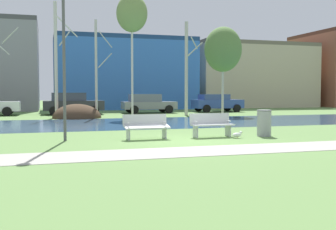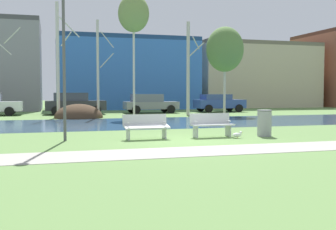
{
  "view_description": "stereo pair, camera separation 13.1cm",
  "coord_description": "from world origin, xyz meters",
  "px_view_note": "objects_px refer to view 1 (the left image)",
  "views": [
    {
      "loc": [
        -4.6,
        -12.92,
        1.66
      ],
      "look_at": [
        -0.36,
        1.29,
        0.82
      ],
      "focal_mm": 43.66,
      "sensor_mm": 36.0,
      "label": 1
    },
    {
      "loc": [
        -4.48,
        -12.95,
        1.66
      ],
      "look_at": [
        -0.36,
        1.29,
        0.82
      ],
      "focal_mm": 43.66,
      "sensor_mm": 36.0,
      "label": 2
    }
  ],
  "objects_px": {
    "bench_left": "(146,126)",
    "parked_sedan_second_dark": "(72,103)",
    "streetlamp": "(63,21)",
    "seagull": "(237,135)",
    "trash_bin": "(264,123)",
    "parked_hatch_third_grey": "(148,103)",
    "bench_right": "(212,124)",
    "parked_wagon_fourth_blue": "(217,102)"
  },
  "relations": [
    {
      "from": "streetlamp",
      "to": "parked_hatch_third_grey",
      "type": "bearing_deg",
      "value": 67.47
    },
    {
      "from": "parked_wagon_fourth_blue",
      "to": "streetlamp",
      "type": "bearing_deg",
      "value": -127.04
    },
    {
      "from": "trash_bin",
      "to": "parked_sedan_second_dark",
      "type": "distance_m",
      "value": 18.36
    },
    {
      "from": "streetlamp",
      "to": "parked_sedan_second_dark",
      "type": "relative_size",
      "value": 1.41
    },
    {
      "from": "bench_right",
      "to": "parked_hatch_third_grey",
      "type": "relative_size",
      "value": 0.39
    },
    {
      "from": "bench_left",
      "to": "parked_sedan_second_dark",
      "type": "distance_m",
      "value": 17.1
    },
    {
      "from": "bench_right",
      "to": "seagull",
      "type": "bearing_deg",
      "value": -40.93
    },
    {
      "from": "seagull",
      "to": "parked_sedan_second_dark",
      "type": "bearing_deg",
      "value": 105.0
    },
    {
      "from": "streetlamp",
      "to": "parked_wagon_fourth_blue",
      "type": "bearing_deg",
      "value": 52.96
    },
    {
      "from": "bench_left",
      "to": "bench_right",
      "type": "distance_m",
      "value": 2.48
    },
    {
      "from": "bench_right",
      "to": "parked_wagon_fourth_blue",
      "type": "height_order",
      "value": "parked_wagon_fourth_blue"
    },
    {
      "from": "bench_right",
      "to": "parked_sedan_second_dark",
      "type": "bearing_deg",
      "value": 103.21
    },
    {
      "from": "bench_left",
      "to": "seagull",
      "type": "height_order",
      "value": "bench_left"
    },
    {
      "from": "trash_bin",
      "to": "parked_sedan_second_dark",
      "type": "height_order",
      "value": "parked_sedan_second_dark"
    },
    {
      "from": "bench_left",
      "to": "parked_wagon_fourth_blue",
      "type": "height_order",
      "value": "parked_wagon_fourth_blue"
    },
    {
      "from": "seagull",
      "to": "streetlamp",
      "type": "bearing_deg",
      "value": 171.34
    },
    {
      "from": "parked_sedan_second_dark",
      "to": "parked_wagon_fourth_blue",
      "type": "height_order",
      "value": "parked_sedan_second_dark"
    },
    {
      "from": "parked_hatch_third_grey",
      "to": "parked_wagon_fourth_blue",
      "type": "bearing_deg",
      "value": 2.79
    },
    {
      "from": "bench_left",
      "to": "parked_hatch_third_grey",
      "type": "relative_size",
      "value": 0.39
    },
    {
      "from": "trash_bin",
      "to": "parked_hatch_third_grey",
      "type": "bearing_deg",
      "value": 90.58
    },
    {
      "from": "bench_right",
      "to": "streetlamp",
      "type": "relative_size",
      "value": 0.26
    },
    {
      "from": "bench_left",
      "to": "streetlamp",
      "type": "relative_size",
      "value": 0.26
    },
    {
      "from": "bench_right",
      "to": "parked_sedan_second_dark",
      "type": "relative_size",
      "value": 0.37
    },
    {
      "from": "bench_right",
      "to": "parked_hatch_third_grey",
      "type": "xyz_separation_m",
      "value": [
        1.81,
        17.28,
        0.31
      ]
    },
    {
      "from": "seagull",
      "to": "parked_sedan_second_dark",
      "type": "relative_size",
      "value": 0.1
    },
    {
      "from": "bench_right",
      "to": "parked_sedan_second_dark",
      "type": "height_order",
      "value": "parked_sedan_second_dark"
    },
    {
      "from": "bench_left",
      "to": "parked_sedan_second_dark",
      "type": "xyz_separation_m",
      "value": [
        -1.52,
        17.03,
        0.36
      ]
    },
    {
      "from": "trash_bin",
      "to": "parked_hatch_third_grey",
      "type": "relative_size",
      "value": 0.24
    },
    {
      "from": "parked_wagon_fourth_blue",
      "to": "parked_hatch_third_grey",
      "type": "bearing_deg",
      "value": -177.21
    },
    {
      "from": "bench_left",
      "to": "parked_hatch_third_grey",
      "type": "xyz_separation_m",
      "value": [
        4.29,
        17.28,
        0.31
      ]
    },
    {
      "from": "bench_left",
      "to": "parked_wagon_fourth_blue",
      "type": "relative_size",
      "value": 0.4
    },
    {
      "from": "trash_bin",
      "to": "seagull",
      "type": "xyz_separation_m",
      "value": [
        -1.26,
        -0.32,
        -0.38
      ]
    },
    {
      "from": "streetlamp",
      "to": "seagull",
      "type": "bearing_deg",
      "value": -8.66
    },
    {
      "from": "parked_hatch_third_grey",
      "to": "bench_left",
      "type": "bearing_deg",
      "value": -103.95
    },
    {
      "from": "trash_bin",
      "to": "parked_sedan_second_dark",
      "type": "xyz_separation_m",
      "value": [
        -5.99,
        17.35,
        0.32
      ]
    },
    {
      "from": "bench_left",
      "to": "bench_right",
      "type": "bearing_deg",
      "value": 0.0
    },
    {
      "from": "trash_bin",
      "to": "parked_hatch_third_grey",
      "type": "height_order",
      "value": "parked_hatch_third_grey"
    },
    {
      "from": "bench_left",
      "to": "trash_bin",
      "type": "relative_size",
      "value": 1.63
    },
    {
      "from": "parked_sedan_second_dark",
      "to": "parked_wagon_fourth_blue",
      "type": "xyz_separation_m",
      "value": [
        11.81,
        0.55,
        -0.05
      ]
    },
    {
      "from": "bench_right",
      "to": "parked_wagon_fourth_blue",
      "type": "bearing_deg",
      "value": 66.03
    },
    {
      "from": "streetlamp",
      "to": "parked_sedan_second_dark",
      "type": "distance_m",
      "value": 17.1
    },
    {
      "from": "bench_left",
      "to": "bench_right",
      "type": "height_order",
      "value": "same"
    }
  ]
}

